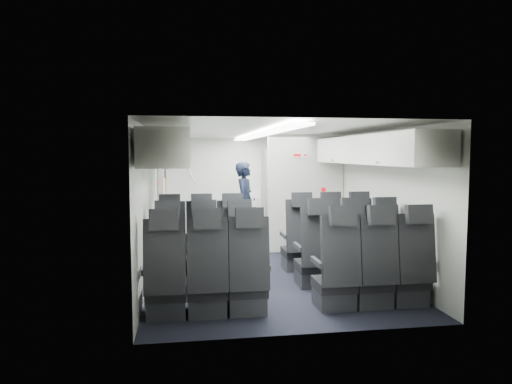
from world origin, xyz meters
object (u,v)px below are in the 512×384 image
object	(u,v)px
seat_row_mid	(277,259)
carry_on_bag	(171,156)
galley_unit	(282,192)
boarding_door	(162,198)
flight_attendant	(245,203)
seat_row_front	(265,246)
seat_row_rear	(293,277)

from	to	relation	value
seat_row_mid	carry_on_bag	distance (m)	2.43
galley_unit	boarding_door	bearing A→B (deg)	-155.72
galley_unit	boarding_door	size ratio (longest dim) A/B	1.02
galley_unit	flight_attendant	world-z (taller)	galley_unit
seat_row_front	flight_attendant	world-z (taller)	flight_attendant
boarding_door	seat_row_rear	bearing A→B (deg)	-67.13
seat_row_front	seat_row_mid	xyz separation A→B (m)	(0.00, -0.90, 0.00)
seat_row_mid	seat_row_front	bearing A→B (deg)	90.00
boarding_door	carry_on_bag	xyz separation A→B (m)	(0.23, -1.56, 0.82)
flight_attendant	seat_row_front	bearing A→B (deg)	-158.66
seat_row_mid	boarding_door	bearing A→B (deg)	118.77
seat_row_rear	carry_on_bag	bearing A→B (deg)	121.23
seat_row_front	seat_row_rear	world-z (taller)	same
seat_row_rear	flight_attendant	bearing A→B (deg)	90.38
seat_row_front	galley_unit	bearing A→B (deg)	73.72
boarding_door	seat_row_front	bearing A→B (deg)	-51.84
boarding_door	carry_on_bag	bearing A→B (deg)	-81.66
seat_row_rear	boarding_door	world-z (taller)	boarding_door
seat_row_front	seat_row_mid	distance (m)	0.90
seat_row_front	flight_attendant	bearing A→B (deg)	90.71
seat_row_front	carry_on_bag	size ratio (longest dim) A/B	9.03
seat_row_front	galley_unit	xyz separation A→B (m)	(0.95, 3.25, 0.55)
seat_row_mid	galley_unit	bearing A→B (deg)	77.12
galley_unit	carry_on_bag	bearing A→B (deg)	-130.88
galley_unit	carry_on_bag	distance (m)	3.70
seat_row_mid	carry_on_bag	world-z (taller)	carry_on_bag
seat_row_rear	boarding_door	bearing A→B (deg)	112.87
seat_row_front	boarding_door	xyz separation A→B (m)	(-1.64, 2.09, 0.55)
seat_row_front	galley_unit	world-z (taller)	galley_unit
carry_on_bag	seat_row_rear	bearing A→B (deg)	-44.05
seat_row_front	seat_row_rear	distance (m)	1.80
boarding_door	flight_attendant	size ratio (longest dim) A/B	1.13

